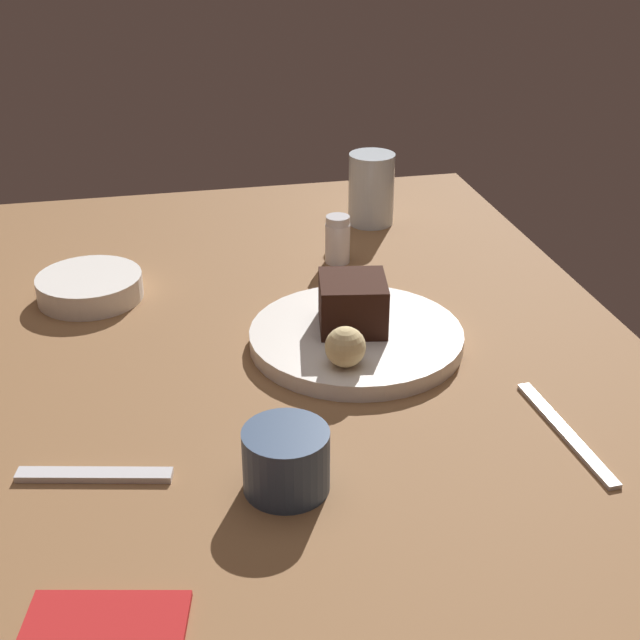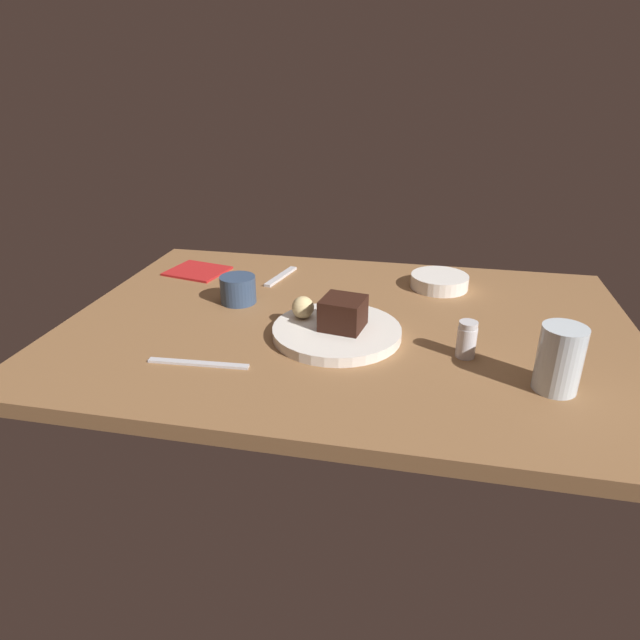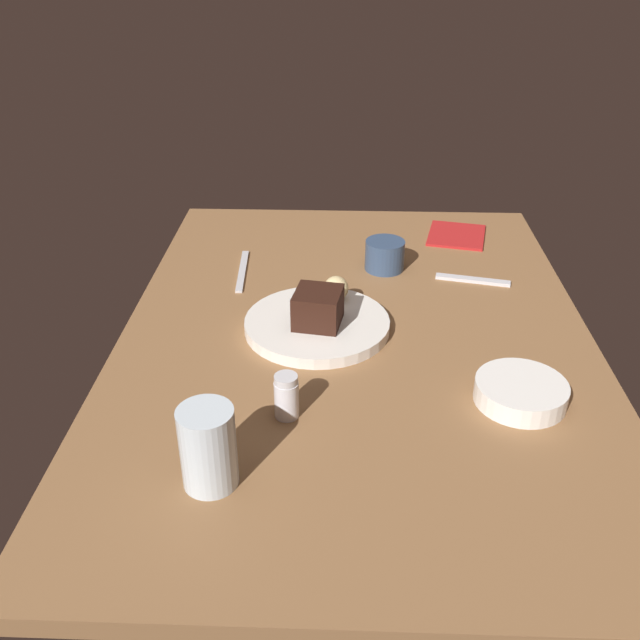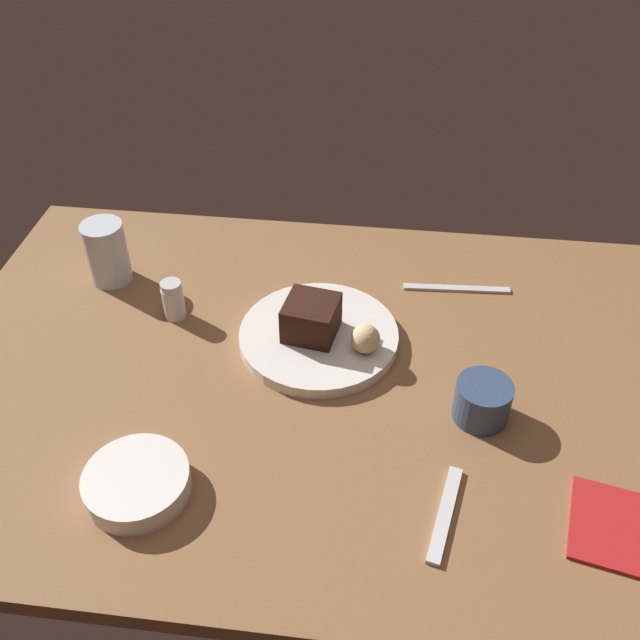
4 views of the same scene
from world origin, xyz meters
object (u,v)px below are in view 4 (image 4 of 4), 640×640
object	(u,v)px
dessert_spoon	(445,514)
folded_napkin	(629,531)
bread_roll	(365,339)
coffee_cup	(482,401)
dessert_plate	(319,337)
salt_shaker	(173,300)
butter_knife	(457,288)
side_bowl	(137,483)
water_glass	(107,252)
chocolate_cake_slice	(312,318)

from	to	relation	value
dessert_spoon	folded_napkin	world-z (taller)	dessert_spoon
bread_roll	coffee_cup	bearing A→B (deg)	-29.19
dessert_plate	salt_shaker	size ratio (longest dim) A/B	3.66
butter_knife	folded_napkin	size ratio (longest dim) A/B	1.31
dessert_plate	folded_napkin	bearing A→B (deg)	-35.34
salt_shaker	folded_napkin	size ratio (longest dim) A/B	0.49
folded_napkin	coffee_cup	bearing A→B (deg)	135.43
side_bowl	butter_knife	distance (cm)	65.07
bread_roll	folded_napkin	size ratio (longest dim) A/B	0.32
bread_roll	water_glass	xyz separation A→B (cm)	(-47.33, 15.62, 1.40)
butter_knife	folded_napkin	distance (cm)	51.62
chocolate_cake_slice	butter_knife	world-z (taller)	chocolate_cake_slice
side_bowl	dessert_spoon	size ratio (longest dim) A/B	0.94
dessert_plate	side_bowl	xyz separation A→B (cm)	(-20.25, -32.04, 0.63)
water_glass	folded_napkin	xyz separation A→B (cm)	(82.94, -43.12, -5.49)
water_glass	coffee_cup	distance (cm)	69.97
salt_shaker	side_bowl	bearing A→B (deg)	-82.05
bread_roll	dessert_spoon	world-z (taller)	bread_roll
salt_shaker	coffee_cup	xyz separation A→B (cm)	(50.73, -16.65, -0.36)
dessert_plate	chocolate_cake_slice	size ratio (longest dim) A/B	3.19
folded_napkin	dessert_spoon	bearing A→B (deg)	-179.33
dessert_plate	bread_roll	distance (cm)	9.07
bread_roll	chocolate_cake_slice	bearing A→B (deg)	160.94
side_bowl	water_glass	bearing A→B (deg)	113.51
dessert_plate	folded_napkin	world-z (taller)	dessert_plate
salt_shaker	butter_knife	size ratio (longest dim) A/B	0.38
water_glass	side_bowl	world-z (taller)	water_glass
dessert_spoon	chocolate_cake_slice	bearing A→B (deg)	-132.99
dessert_plate	side_bowl	world-z (taller)	side_bowl
side_bowl	folded_napkin	size ratio (longest dim) A/B	0.97
dessert_plate	dessert_spoon	distance (cm)	37.06
dessert_plate	folded_napkin	distance (cm)	53.18
bread_roll	dessert_spoon	bearing A→B (deg)	-65.79
dessert_plate	salt_shaker	world-z (taller)	salt_shaker
coffee_cup	folded_napkin	bearing A→B (deg)	-44.57
chocolate_cake_slice	salt_shaker	bearing A→B (deg)	171.31
coffee_cup	dessert_spoon	world-z (taller)	coffee_cup
dessert_spoon	bread_roll	bearing A→B (deg)	-143.42
dessert_plate	water_glass	distance (cm)	41.73
salt_shaker	butter_knife	world-z (taller)	salt_shaker
dessert_spoon	folded_napkin	size ratio (longest dim) A/B	1.04
salt_shaker	folded_napkin	xyz separation A→B (cm)	(68.58, -34.24, -3.22)
coffee_cup	salt_shaker	bearing A→B (deg)	161.83
chocolate_cake_slice	butter_knife	size ratio (longest dim) A/B	0.43
side_bowl	dessert_spoon	bearing A→B (deg)	1.43
dessert_plate	bread_roll	world-z (taller)	bread_roll
dessert_plate	chocolate_cake_slice	distance (cm)	4.29
side_bowl	dessert_spoon	distance (cm)	40.54
water_glass	coffee_cup	world-z (taller)	water_glass
salt_shaker	side_bowl	size ratio (longest dim) A/B	0.51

